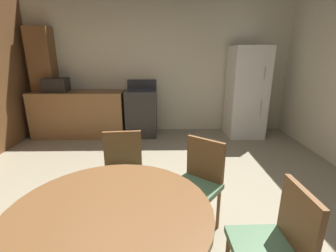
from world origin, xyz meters
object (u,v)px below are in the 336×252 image
(refrigerator, at_px, (246,92))
(dining_table, at_px, (111,234))
(oven_range, at_px, (142,113))
(chair_northeast, at_px, (198,180))
(microwave, at_px, (56,85))
(chair_north, at_px, (123,170))
(chair_east, at_px, (276,243))

(refrigerator, relative_size, dining_table, 1.49)
(oven_range, xyz_separation_m, chair_northeast, (0.76, -2.78, 0.03))
(microwave, xyz_separation_m, dining_table, (1.78, -3.56, -0.43))
(dining_table, bearing_deg, refrigerator, 60.94)
(chair_northeast, bearing_deg, oven_range, -125.89)
(microwave, xyz_separation_m, chair_north, (1.68, -2.56, -0.53))
(microwave, distance_m, chair_northeast, 3.71)
(oven_range, relative_size, chair_northeast, 1.26)
(dining_table, bearing_deg, oven_range, 92.15)
(chair_east, bearing_deg, microwave, -52.78)
(microwave, xyz_separation_m, chair_northeast, (2.41, -2.78, -0.53))
(chair_northeast, bearing_deg, dining_table, 0.00)
(oven_range, relative_size, refrigerator, 0.62)
(refrigerator, distance_m, microwave, 3.73)
(chair_north, bearing_deg, oven_range, 175.29)
(oven_range, height_order, dining_table, oven_range)
(chair_east, bearing_deg, chair_north, -42.69)
(refrigerator, bearing_deg, chair_north, -129.15)
(oven_range, relative_size, dining_table, 0.93)
(oven_range, bearing_deg, chair_east, -72.28)
(oven_range, height_order, chair_east, oven_range)
(dining_table, height_order, chair_east, chair_east)
(oven_range, height_order, chair_northeast, oven_range)
(microwave, height_order, chair_northeast, microwave)
(refrigerator, bearing_deg, dining_table, -119.06)
(chair_east, relative_size, chair_north, 1.00)
(microwave, height_order, dining_table, microwave)
(refrigerator, relative_size, chair_east, 2.02)
(dining_table, bearing_deg, chair_east, 0.91)
(chair_east, height_order, chair_north, same)
(dining_table, relative_size, chair_north, 1.36)
(microwave, relative_size, chair_north, 0.51)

